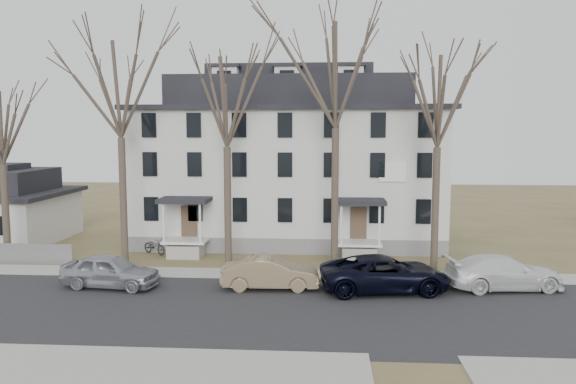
# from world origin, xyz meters

# --- Properties ---
(ground) EXTENTS (120.00, 120.00, 0.00)m
(ground) POSITION_xyz_m (0.00, 0.00, 0.00)
(ground) COLOR brown
(ground) RESTS_ON ground
(main_road) EXTENTS (120.00, 10.00, 0.04)m
(main_road) POSITION_xyz_m (0.00, 2.00, 0.00)
(main_road) COLOR #27272A
(main_road) RESTS_ON ground
(far_sidewalk) EXTENTS (120.00, 2.00, 0.08)m
(far_sidewalk) POSITION_xyz_m (0.00, 8.00, 0.00)
(far_sidewalk) COLOR #A09F97
(far_sidewalk) RESTS_ON ground
(near_sidewalk_left) EXTENTS (20.00, 5.00, 0.08)m
(near_sidewalk_left) POSITION_xyz_m (-8.00, -5.00, 0.00)
(near_sidewalk_left) COLOR #A09F97
(near_sidewalk_left) RESTS_ON ground
(yellow_curb) EXTENTS (14.00, 0.25, 0.06)m
(yellow_curb) POSITION_xyz_m (5.00, 7.10, 0.00)
(yellow_curb) COLOR gold
(yellow_curb) RESTS_ON ground
(boarding_house) EXTENTS (20.80, 12.36, 12.05)m
(boarding_house) POSITION_xyz_m (-2.00, 17.95, 5.38)
(boarding_house) COLOR slate
(boarding_house) RESTS_ON ground
(small_house) EXTENTS (8.70, 8.70, 5.00)m
(small_house) POSITION_xyz_m (-22.00, 16.00, 2.25)
(small_house) COLOR silver
(small_house) RESTS_ON ground
(tree_far_left) EXTENTS (8.40, 8.40, 13.72)m
(tree_far_left) POSITION_xyz_m (-11.00, 9.80, 10.34)
(tree_far_left) COLOR #473B31
(tree_far_left) RESTS_ON ground
(tree_mid_left) EXTENTS (7.80, 7.80, 12.74)m
(tree_mid_left) POSITION_xyz_m (-5.00, 9.80, 9.60)
(tree_mid_left) COLOR #473B31
(tree_mid_left) RESTS_ON ground
(tree_center) EXTENTS (9.00, 9.00, 14.70)m
(tree_center) POSITION_xyz_m (1.00, 9.80, 11.08)
(tree_center) COLOR #473B31
(tree_center) RESTS_ON ground
(tree_mid_right) EXTENTS (7.80, 7.80, 12.74)m
(tree_mid_right) POSITION_xyz_m (6.50, 9.80, 9.60)
(tree_mid_right) COLOR #473B31
(tree_mid_right) RESTS_ON ground
(tree_bungalow) EXTENTS (6.60, 6.60, 10.78)m
(tree_bungalow) POSITION_xyz_m (-18.00, 9.80, 8.12)
(tree_bungalow) COLOR #473B31
(tree_bungalow) RESTS_ON ground
(car_silver) EXTENTS (4.97, 2.50, 1.63)m
(car_silver) POSITION_xyz_m (-9.97, 4.99, 0.81)
(car_silver) COLOR #9A9EA8
(car_silver) RESTS_ON ground
(car_tan) EXTENTS (4.78, 1.86, 1.55)m
(car_tan) POSITION_xyz_m (-2.16, 5.31, 0.78)
(car_tan) COLOR #806F4F
(car_tan) RESTS_ON ground
(car_navy) EXTENTS (6.46, 3.62, 1.71)m
(car_navy) POSITION_xyz_m (3.34, 5.23, 0.85)
(car_navy) COLOR black
(car_navy) RESTS_ON ground
(car_white) EXTENTS (5.84, 3.01, 1.62)m
(car_white) POSITION_xyz_m (9.11, 6.03, 0.81)
(car_white) COLOR white
(car_white) RESTS_ON ground
(bicycle_left) EXTENTS (1.94, 1.60, 1.00)m
(bicycle_left) POSITION_xyz_m (-10.10, 12.48, 0.50)
(bicycle_left) COLOR black
(bicycle_left) RESTS_ON ground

